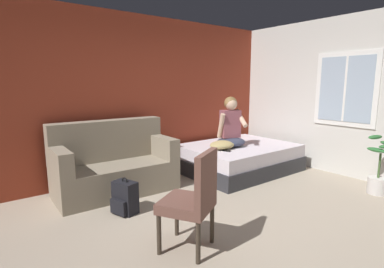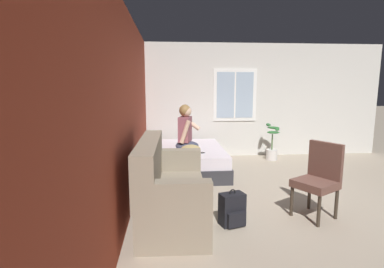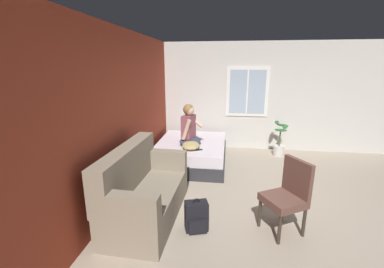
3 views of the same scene
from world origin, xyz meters
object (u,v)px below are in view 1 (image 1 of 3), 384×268
Objects in this scene: couch at (114,165)px; potted_plant at (379,174)px; cell_phone at (227,151)px; backpack at (125,198)px; person_seated at (231,126)px; bed at (238,158)px; side_chair at (193,197)px; throw_pillow at (222,145)px.

potted_plant is at bearing -39.17° from couch.
backpack is at bearing 160.27° from cell_phone.
person_seated is 6.08× the size of cell_phone.
bed is 2.34× the size of potted_plant.
side_chair reaches higher than backpack.
person_seated is at bearing 15.17° from throw_pillow.
backpack is at bearing -105.07° from couch.
side_chair is (-2.28, -1.59, 0.30)m from bed.
potted_plant is at bearing -79.95° from cell_phone.
couch reaches higher than bed.
couch is at bearing 169.74° from person_seated.
couch is 1.80m from cell_phone.
couch is at bearing 74.93° from backpack.
person_seated is 0.39m from throw_pillow.
bed is 0.64m from cell_phone.
person_seated is (2.02, -0.37, 0.44)m from couch.
person_seated is (-0.21, 0.01, 0.60)m from bed.
throw_pillow is (-0.26, -0.07, -0.29)m from person_seated.
throw_pillow is (1.76, -0.44, 0.16)m from couch.
side_chair is at bearing -145.12° from bed.
throw_pillow is at bearing -164.83° from person_seated.
throw_pillow is 0.56× the size of potted_plant.
side_chair is at bearing -91.42° from couch.
person_seated reaches higher than backpack.
bed is at bearing 7.39° from throw_pillow.
side_chair reaches higher than bed.
bed is at bearing 9.78° from backpack.
person_seated is 2.33m from potted_plant.
backpack is at bearing -170.22° from bed.
person_seated reaches higher than throw_pillow.
side_chair is 3.07m from potted_plant.
couch is at bearing 170.45° from bed.
potted_plant is (3.03, -0.46, -0.23)m from side_chair.
potted_plant reaches higher than throw_pillow.
person_seated reaches higher than cell_phone.
side_chair is 2.63m from person_seated.
potted_plant reaches higher than bed.
side_chair is at bearing -167.44° from cell_phone.
side_chair reaches higher than cell_phone.
bed reaches higher than backpack.
backpack is 3.58m from potted_plant.
throw_pillow reaches higher than bed.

